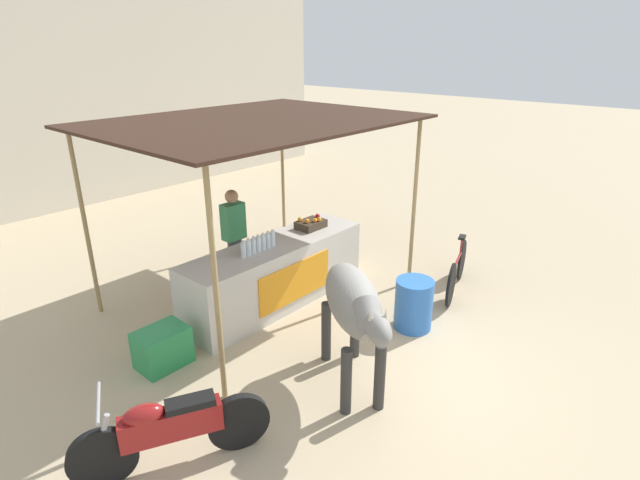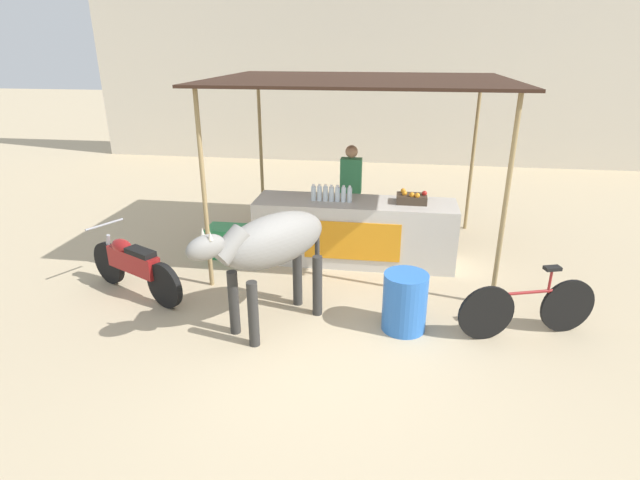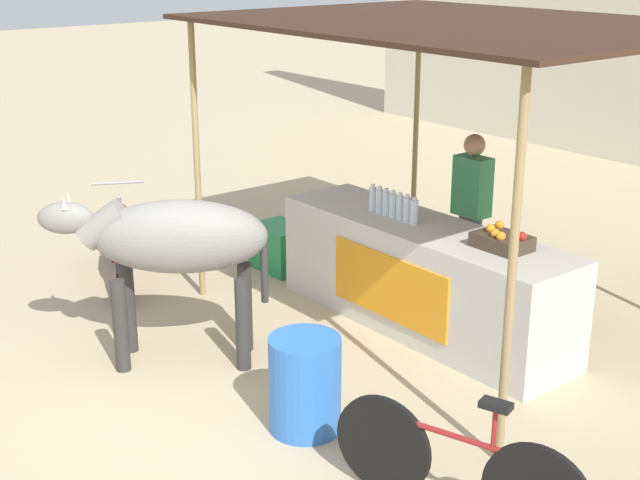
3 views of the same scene
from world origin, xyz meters
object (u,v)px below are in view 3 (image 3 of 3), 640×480
object	(u,v)px
stall_counter	(422,277)
vendor_behind_counter	(470,218)
fruit_crate	(502,240)
cooler_box	(281,247)
motorcycle_parked	(121,239)
cow	(172,242)
water_barrel	(305,384)
bicycle_leaning	(457,467)

from	to	relation	value
stall_counter	vendor_behind_counter	bearing A→B (deg)	100.09
stall_counter	fruit_crate	world-z (taller)	fruit_crate
vendor_behind_counter	cooler_box	distance (m)	2.13
stall_counter	vendor_behind_counter	size ratio (longest dim) A/B	1.82
fruit_crate	motorcycle_parked	world-z (taller)	fruit_crate
vendor_behind_counter	cooler_box	xyz separation A→B (m)	(-1.86, -0.85, -0.61)
cow	stall_counter	bearing A→B (deg)	69.08
water_barrel	motorcycle_parked	size ratio (longest dim) A/B	0.43
water_barrel	vendor_behind_counter	bearing A→B (deg)	108.46
water_barrel	stall_counter	bearing A→B (deg)	111.58
cow	water_barrel	bearing A→B (deg)	5.47
stall_counter	cow	world-z (taller)	cow
fruit_crate	vendor_behind_counter	size ratio (longest dim) A/B	0.27
cow	bicycle_leaning	xyz separation A→B (m)	(2.92, 0.22, -0.68)
water_barrel	cow	distance (m)	1.69
motorcycle_parked	bicycle_leaning	xyz separation A→B (m)	(4.94, -0.29, -0.08)
cooler_box	cow	distance (m)	2.43
stall_counter	cow	xyz separation A→B (m)	(-0.78, -2.05, 0.55)
water_barrel	bicycle_leaning	world-z (taller)	bicycle_leaning
fruit_crate	bicycle_leaning	bearing A→B (deg)	-55.13
motorcycle_parked	vendor_behind_counter	bearing A→B (deg)	40.67
stall_counter	vendor_behind_counter	distance (m)	0.85
vendor_behind_counter	bicycle_leaning	distance (m)	3.48
vendor_behind_counter	cow	xyz separation A→B (m)	(-0.65, -2.80, 0.18)
vendor_behind_counter	stall_counter	bearing A→B (deg)	-79.91
vendor_behind_counter	motorcycle_parked	distance (m)	3.54
bicycle_leaning	motorcycle_parked	bearing A→B (deg)	176.59
stall_counter	fruit_crate	bearing A→B (deg)	3.51
water_barrel	motorcycle_parked	xyz separation A→B (m)	(-3.55, 0.37, 0.07)
cooler_box	vendor_behind_counter	bearing A→B (deg)	24.55
vendor_behind_counter	bicycle_leaning	xyz separation A→B (m)	(2.27, -2.59, -0.50)
bicycle_leaning	fruit_crate	bearing A→B (deg)	124.87
vendor_behind_counter	cooler_box	bearing A→B (deg)	-155.45
fruit_crate	cow	world-z (taller)	cow
stall_counter	cow	size ratio (longest dim) A/B	1.79
motorcycle_parked	cow	bearing A→B (deg)	-14.27
motorcycle_parked	cooler_box	bearing A→B (deg)	60.80
fruit_crate	water_barrel	bearing A→B (deg)	-92.19
fruit_crate	cow	distance (m)	2.65
cooler_box	bicycle_leaning	size ratio (longest dim) A/B	0.38
cooler_box	water_barrel	world-z (taller)	water_barrel
fruit_crate	cooler_box	bearing A→B (deg)	-177.00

